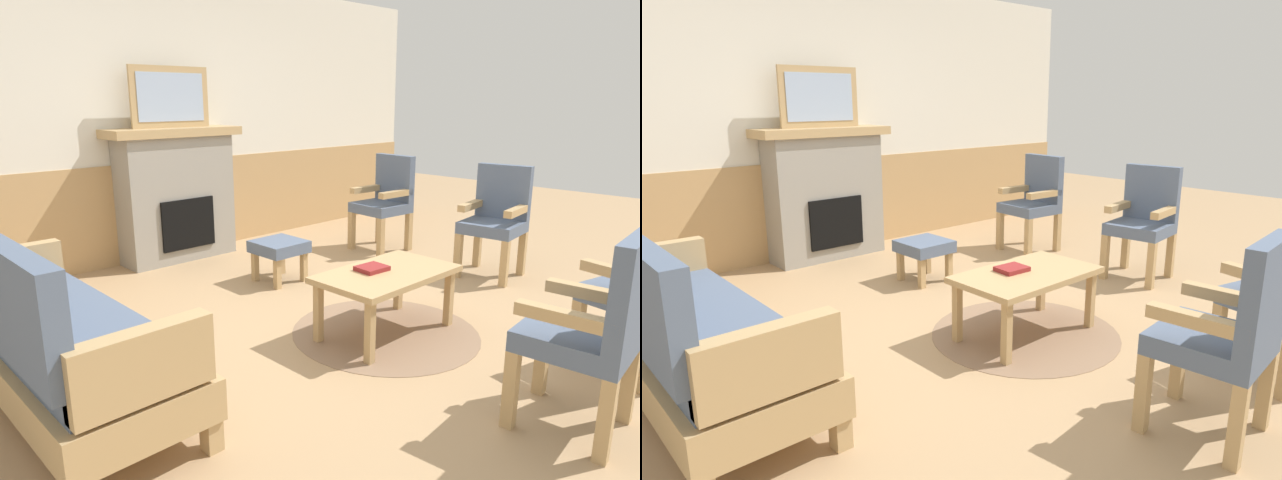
{
  "view_description": "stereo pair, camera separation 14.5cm",
  "coord_description": "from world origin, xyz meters",
  "views": [
    {
      "loc": [
        -2.74,
        -2.45,
        1.55
      ],
      "look_at": [
        0.0,
        0.35,
        0.55
      ],
      "focal_mm": 31.24,
      "sensor_mm": 36.0,
      "label": 1
    },
    {
      "loc": [
        -2.63,
        -2.55,
        1.55
      ],
      "look_at": [
        0.0,
        0.35,
        0.55
      ],
      "focal_mm": 31.24,
      "sensor_mm": 36.0,
      "label": 2
    }
  ],
  "objects": [
    {
      "name": "round_rug",
      "position": [
        0.04,
        -0.25,
        0.0
      ],
      "size": [
        1.27,
        1.27,
        0.01
      ],
      "primitive_type": "cylinder",
      "color": "#896B51",
      "rests_on": "ground_plane"
    },
    {
      "name": "armchair_front_left",
      "position": [
        -0.17,
        -1.63,
        0.54
      ],
      "size": [
        0.52,
        0.52,
        0.98
      ],
      "color": "tan",
      "rests_on": "ground_plane"
    },
    {
      "name": "fireplace",
      "position": [
        0.0,
        2.35,
        0.65
      ],
      "size": [
        1.3,
        0.44,
        1.28
      ],
      "color": "gray",
      "rests_on": "ground_plane"
    },
    {
      "name": "armchair_near_fireplace",
      "position": [
        1.75,
        1.16,
        0.54
      ],
      "size": [
        0.51,
        0.51,
        0.98
      ],
      "color": "tan",
      "rests_on": "ground_plane"
    },
    {
      "name": "coffee_table",
      "position": [
        0.04,
        -0.25,
        0.39
      ],
      "size": [
        0.96,
        0.56,
        0.44
      ],
      "color": "tan",
      "rests_on": "ground_plane"
    },
    {
      "name": "footstool",
      "position": [
        0.25,
        1.11,
        0.28
      ],
      "size": [
        0.4,
        0.4,
        0.36
      ],
      "color": "tan",
      "rests_on": "ground_plane"
    },
    {
      "name": "framed_picture",
      "position": [
        0.0,
        2.35,
        1.56
      ],
      "size": [
        0.8,
        0.04,
        0.56
      ],
      "color": "tan",
      "rests_on": "fireplace"
    },
    {
      "name": "couch",
      "position": [
        -1.89,
        0.31,
        0.4
      ],
      "size": [
        0.7,
        1.8,
        0.98
      ],
      "color": "tan",
      "rests_on": "ground_plane"
    },
    {
      "name": "wall_back",
      "position": [
        0.0,
        2.6,
        1.31
      ],
      "size": [
        7.2,
        0.14,
        2.7
      ],
      "color": "silver",
      "rests_on": "ground_plane"
    },
    {
      "name": "book_on_table",
      "position": [
        -0.02,
        -0.17,
        0.46
      ],
      "size": [
        0.21,
        0.17,
        0.03
      ],
      "primitive_type": "cube",
      "rotation": [
        0.0,
        0.0,
        -0.08
      ],
      "color": "maroon",
      "rests_on": "coffee_table"
    },
    {
      "name": "ground_plane",
      "position": [
        0.0,
        0.0,
        0.0
      ],
      "size": [
        14.0,
        14.0,
        0.0
      ],
      "primitive_type": "plane",
      "color": "tan"
    },
    {
      "name": "armchair_by_window_left",
      "position": [
        1.76,
        -0.09,
        0.54
      ],
      "size": [
        0.53,
        0.53,
        0.98
      ],
      "color": "tan",
      "rests_on": "ground_plane"
    }
  ]
}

